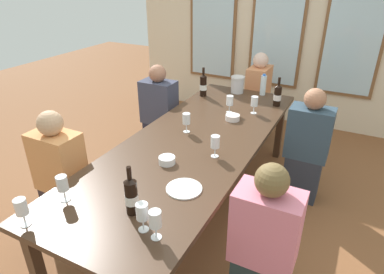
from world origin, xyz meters
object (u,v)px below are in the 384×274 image
Objects in this scene: wine_glass_5 at (21,208)px; wine_bottle_2 at (278,95)px; seated_person_2 at (62,179)px; seated_person_4 at (257,98)px; wine_glass_4 at (186,119)px; seated_person_3 at (263,248)px; wine_glass_1 at (142,212)px; wine_bottle_1 at (203,85)px; dining_table at (195,146)px; wine_glass_2 at (230,101)px; metal_pitcher at (237,84)px; wine_glass_0 at (62,184)px; seated_person_0 at (159,115)px; wine_glass_6 at (155,220)px; tasting_bowl_1 at (167,160)px; wine_glass_7 at (215,143)px; white_plate_0 at (184,189)px; tasting_bowl_0 at (233,117)px; water_bottle at (263,85)px; wine_bottle_0 at (131,196)px; seated_person_1 at (306,149)px; wine_glass_3 at (254,102)px.

wine_bottle_2 is at bearing 72.37° from wine_glass_5.
seated_person_4 is at bearing 72.02° from seated_person_2.
wine_glass_4 is 0.16× the size of seated_person_3.
wine_glass_1 is 0.16× the size of seated_person_3.
wine_bottle_1 is 1.85× the size of wine_glass_1.
wine_bottle_2 is 1.88m from seated_person_3.
wine_glass_1 reaches higher than dining_table.
seated_person_3 reaches higher than wine_glass_2.
wine_glass_0 is at bearing -95.69° from metal_pitcher.
wine_glass_2 is 0.61m from wine_glass_4.
wine_glass_6 is at bearing -58.02° from seated_person_0.
tasting_bowl_1 is 0.75m from wine_glass_0.
wine_glass_7 is 0.16× the size of seated_person_3.
wine_glass_0 is at bearing 178.67° from wine_glass_6.
white_plate_0 is at bearing -68.97° from dining_table.
tasting_bowl_0 is 0.83m from water_bottle.
wine_glass_4 is at bearing -42.38° from seated_person_0.
wine_glass_6 is 0.94m from wine_glass_7.
dining_table is 1.37m from water_bottle.
white_plate_0 is 1.25× the size of metal_pitcher.
wine_bottle_1 is at bearing -174.72° from wine_bottle_2.
wine_glass_1 and wine_glass_5 have the same top height.
wine_bottle_2 is at bearing 83.43° from wine_glass_7.
water_bottle is (0.08, 2.35, -0.01)m from wine_bottle_0.
seated_person_3 is (1.16, 0.39, -0.33)m from wine_glass_0.
seated_person_0 is 1.64m from seated_person_1.
wine_glass_1 is 2.13m from seated_person_0.
wine_bottle_0 is 2.34× the size of tasting_bowl_0.
wine_glass_1 is 1.87m from wine_glass_3.
wine_glass_5 is (-0.63, -2.14, -0.00)m from wine_glass_3.
wine_bottle_0 is 1.79m from wine_glass_3.
dining_table is at bearing 102.17° from wine_glass_1.
wine_glass_6 is (0.74, -2.13, -0.00)m from wine_bottle_1.
tasting_bowl_1 is at bearing -74.67° from wine_bottle_1.
dining_table is at bearing -90.00° from seated_person_4.
dining_table is 16.58× the size of wine_glass_3.
wine_glass_1 is 0.16× the size of seated_person_2.
water_bottle is 2.47m from wine_glass_6.
tasting_bowl_0 is at bearing 52.89° from seated_person_2.
wine_glass_1 reaches higher than tasting_bowl_0.
wine_glass_0 is 0.58m from wine_glass_1.
wine_bottle_0 is 1.13m from wine_glass_4.
white_plate_0 is at bearing 36.09° from wine_glass_0.
metal_pitcher is at bearing 70.60° from seated_person_2.
white_plate_0 is 2.02m from water_bottle.
metal_pitcher is at bearing 94.74° from dining_table.
tasting_bowl_0 is 1.63m from wine_glass_1.
seated_person_0 reaches higher than wine_bottle_1.
wine_glass_0 is 0.16× the size of seated_person_3.
wine_glass_4 is (-0.17, -0.59, 0.00)m from wine_glass_2.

